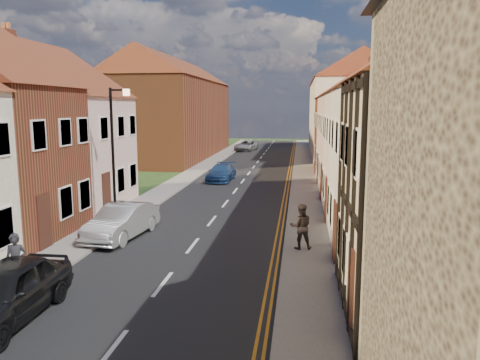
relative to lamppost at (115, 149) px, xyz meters
name	(u,v)px	position (x,y,z in m)	size (l,w,h in m)	color
road	(235,191)	(3.81, 10.00, -3.53)	(7.00, 90.00, 0.02)	black
pavement_left	(168,189)	(-0.59, 10.00, -3.48)	(1.80, 90.00, 0.12)	#9E9790
pavement_right	(305,192)	(8.21, 10.00, -3.48)	(1.80, 90.00, 0.12)	#9E9790
cottage_r_white_near	(452,131)	(13.11, -1.90, 0.94)	(8.30, 6.00, 9.00)	white
cottage_r_cream_mid	(415,125)	(13.11, 3.50, 0.94)	(8.30, 5.20, 9.00)	white
cottage_r_pink	(392,122)	(13.11, 8.90, 0.94)	(8.30, 6.00, 9.00)	beige
cottage_r_white_far	(377,119)	(13.11, 14.30, 0.94)	(8.30, 5.20, 9.00)	beige
cottage_r_cream_far	(366,118)	(13.11, 19.70, 0.94)	(8.30, 6.00, 9.00)	brown
cottage_l_pink	(42,125)	(-5.49, 3.85, 0.83)	(8.30, 6.30, 8.80)	beige
block_right_far	(348,107)	(13.11, 35.00, 1.76)	(8.30, 24.20, 10.50)	white
block_left_far	(174,107)	(-5.49, 30.00, 1.76)	(8.30, 24.20, 10.50)	brown
lamppost	(115,149)	(0.00, 0.00, 0.00)	(0.88, 0.15, 6.00)	black
car_near	(4,292)	(0.61, -8.86, -2.79)	(1.77, 4.41, 1.50)	black
car_mid	(122,221)	(0.70, -1.27, -2.84)	(1.48, 4.25, 1.40)	#999CA0
car_far	(221,173)	(2.25, 14.00, -2.94)	(1.68, 4.12, 1.20)	navy
car_distant	(246,146)	(1.33, 37.62, -2.91)	(2.09, 4.53, 1.26)	#9C9DA3
pedestrian_right	(301,227)	(7.95, -2.20, -2.57)	(0.82, 0.64, 1.69)	#292120
pedestrian_left_b	(16,262)	(-0.11, -7.21, -2.59)	(0.60, 0.40, 1.66)	#242228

